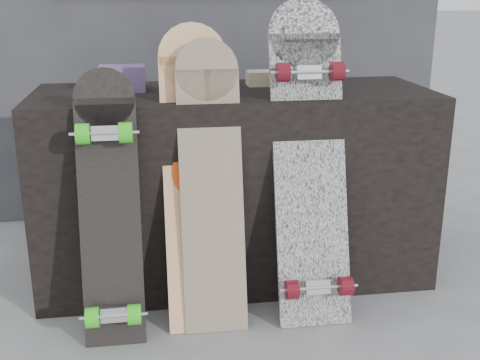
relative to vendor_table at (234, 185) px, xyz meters
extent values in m
plane|color=slate|center=(0.00, -0.50, -0.40)|extent=(60.00, 60.00, 0.00)
cube|color=black|center=(0.00, 0.00, 0.00)|extent=(1.60, 0.60, 0.80)
cube|color=#36363B|center=(0.00, 0.85, 0.70)|extent=(2.40, 0.20, 2.20)
cube|color=#4C3369|center=(-0.44, 0.05, 0.45)|extent=(0.18, 0.12, 0.10)
cube|color=#4C3369|center=(0.33, 0.06, 0.46)|extent=(0.14, 0.14, 0.12)
cube|color=#D1B78C|center=(0.18, 0.12, 0.43)|extent=(0.22, 0.10, 0.06)
cube|color=#D7B491|center=(-0.18, -0.32, 0.08)|extent=(0.25, 0.32, 0.96)
cylinder|color=#D7B491|center=(-0.18, -0.17, 0.56)|extent=(0.25, 0.09, 0.24)
cylinder|color=#FB4A0F|center=(-0.18, -0.31, 0.16)|extent=(0.19, 0.06, 0.18)
cube|color=black|center=(-0.18, -0.41, -0.15)|extent=(0.10, 0.06, 0.17)
cube|color=beige|center=(-0.13, -0.36, 0.06)|extent=(0.23, 0.26, 0.92)
cylinder|color=beige|center=(-0.13, -0.24, 0.52)|extent=(0.23, 0.07, 0.22)
cube|color=white|center=(0.24, -0.33, 0.12)|extent=(0.27, 0.34, 1.04)
cylinder|color=white|center=(0.24, -0.18, 0.63)|extent=(0.27, 0.10, 0.26)
cube|color=silver|center=(0.24, -0.49, -0.24)|extent=(0.09, 0.04, 0.06)
cylinder|color=#5B0D17|center=(0.14, -0.51, -0.24)|extent=(0.04, 0.07, 0.07)
cylinder|color=#5B0D17|center=(0.34, -0.51, -0.24)|extent=(0.05, 0.07, 0.07)
cube|color=silver|center=(0.24, -0.26, 0.50)|extent=(0.09, 0.04, 0.06)
cylinder|color=#5B0D17|center=(0.14, -0.28, 0.51)|extent=(0.04, 0.07, 0.07)
cylinder|color=#5B0D17|center=(0.34, -0.28, 0.51)|extent=(0.05, 0.07, 0.07)
cube|color=black|center=(-0.49, -0.41, 0.02)|extent=(0.21, 0.22, 0.84)
cylinder|color=black|center=(-0.49, -0.31, 0.44)|extent=(0.21, 0.07, 0.21)
cube|color=silver|center=(-0.49, -0.53, -0.27)|extent=(0.09, 0.04, 0.06)
cylinder|color=#34D91E|center=(-0.56, -0.55, -0.27)|extent=(0.04, 0.07, 0.07)
cylinder|color=#34D91E|center=(-0.42, -0.55, -0.27)|extent=(0.05, 0.07, 0.07)
cube|color=silver|center=(-0.49, -0.38, 0.33)|extent=(0.09, 0.04, 0.06)
cylinder|color=#34D91E|center=(-0.56, -0.40, 0.33)|extent=(0.04, 0.07, 0.07)
cylinder|color=#34D91E|center=(-0.42, -0.40, 0.33)|extent=(0.05, 0.07, 0.07)
camera|label=1|loc=(-0.32, -2.39, 0.80)|focal=45.00mm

